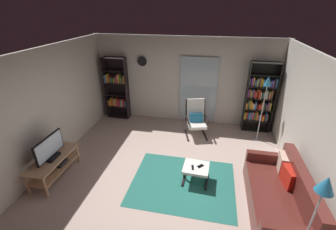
% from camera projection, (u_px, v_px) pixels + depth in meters
% --- Properties ---
extents(ground_plane, '(7.02, 7.02, 0.00)m').
position_uv_depth(ground_plane, '(164.00, 179.00, 4.84)').
color(ground_plane, '#BBA194').
extents(wall_back, '(5.60, 0.06, 2.60)m').
position_uv_depth(wall_back, '(184.00, 81.00, 6.82)').
color(wall_back, beige).
rests_on(wall_back, ground).
extents(wall_left, '(0.06, 6.00, 2.60)m').
position_uv_depth(wall_left, '(39.00, 114.00, 4.75)').
color(wall_left, beige).
rests_on(wall_left, ground).
extents(wall_right, '(0.06, 6.00, 2.60)m').
position_uv_depth(wall_right, '(321.00, 142.00, 3.78)').
color(wall_right, beige).
rests_on(wall_right, ground).
extents(glass_door_panel, '(1.10, 0.01, 2.00)m').
position_uv_depth(glass_door_panel, '(198.00, 90.00, 6.79)').
color(glass_door_panel, silver).
extents(area_rug, '(2.12, 1.71, 0.01)m').
position_uv_depth(area_rug, '(183.00, 182.00, 4.75)').
color(area_rug, '#266C61').
rests_on(area_rug, ground).
extents(tv_stand, '(0.51, 1.22, 0.50)m').
position_uv_depth(tv_stand, '(55.00, 164.00, 4.81)').
color(tv_stand, tan).
rests_on(tv_stand, ground).
extents(television, '(0.20, 0.80, 0.50)m').
position_uv_depth(television, '(50.00, 149.00, 4.61)').
color(television, black).
rests_on(television, tv_stand).
extents(bookshelf_near_tv, '(0.72, 0.30, 1.97)m').
position_uv_depth(bookshelf_near_tv, '(117.00, 89.00, 7.17)').
color(bookshelf_near_tv, black).
rests_on(bookshelf_near_tv, ground).
extents(bookshelf_near_sofa, '(0.77, 0.30, 2.03)m').
position_uv_depth(bookshelf_near_sofa, '(259.00, 99.00, 6.36)').
color(bookshelf_near_sofa, black).
rests_on(bookshelf_near_sofa, ground).
extents(leather_sofa, '(0.88, 1.92, 0.86)m').
position_uv_depth(leather_sofa, '(280.00, 196.00, 4.02)').
color(leather_sofa, '#59241F').
rests_on(leather_sofa, ground).
extents(lounge_armchair, '(0.71, 0.77, 1.02)m').
position_uv_depth(lounge_armchair, '(196.00, 117.00, 6.33)').
color(lounge_armchair, black).
rests_on(lounge_armchair, ground).
extents(ottoman, '(0.54, 0.50, 0.38)m').
position_uv_depth(ottoman, '(196.00, 169.00, 4.67)').
color(ottoman, white).
rests_on(ottoman, ground).
extents(tv_remote, '(0.06, 0.15, 0.02)m').
position_uv_depth(tv_remote, '(193.00, 167.00, 4.60)').
color(tv_remote, black).
rests_on(tv_remote, ottoman).
extents(cell_phone, '(0.15, 0.15, 0.01)m').
position_uv_depth(cell_phone, '(200.00, 166.00, 4.65)').
color(cell_phone, black).
rests_on(cell_phone, ottoman).
extents(floor_lamp_by_sofa, '(0.22, 0.22, 1.57)m').
position_uv_depth(floor_lamp_by_sofa, '(322.00, 195.00, 2.74)').
color(floor_lamp_by_sofa, '#A5A5AD').
rests_on(floor_lamp_by_sofa, ground).
extents(floor_lamp_by_shelf, '(0.22, 0.22, 1.81)m').
position_uv_depth(floor_lamp_by_shelf, '(266.00, 90.00, 5.66)').
color(floor_lamp_by_shelf, '#A5A5AD').
rests_on(floor_lamp_by_shelf, ground).
extents(wall_clock, '(0.29, 0.03, 0.29)m').
position_uv_depth(wall_clock, '(142.00, 61.00, 6.74)').
color(wall_clock, silver).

